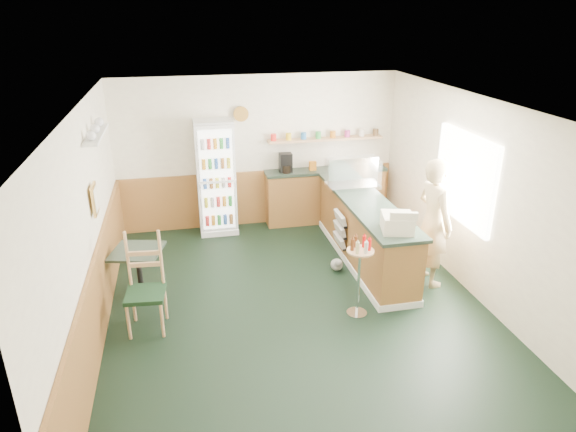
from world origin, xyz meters
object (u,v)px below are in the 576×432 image
object	(u,v)px
cash_register	(397,223)
cafe_chair	(144,279)
drinks_fridge	(216,178)
cafe_table	(139,264)
condiment_stand	(360,266)
shopkeeper	(434,222)
display_case	(353,173)

from	to	relation	value
cash_register	cafe_chair	distance (m)	3.31
drinks_fridge	cash_register	xyz separation A→B (m)	(2.15, -2.80, 0.12)
cash_register	cafe_table	size ratio (longest dim) A/B	0.53
drinks_fridge	condiment_stand	distance (m)	3.48
shopkeeper	cafe_chair	distance (m)	4.00
condiment_stand	cafe_chair	size ratio (longest dim) A/B	0.87
display_case	cafe_chair	xyz separation A→B (m)	(-3.27, -1.77, -0.59)
cafe_table	display_case	bearing A→B (deg)	16.82
display_case	cafe_table	distance (m)	3.63
cash_register	shopkeeper	xyz separation A→B (m)	(0.70, 0.31, -0.19)
cash_register	drinks_fridge	bearing A→B (deg)	141.69
display_case	condiment_stand	size ratio (longest dim) A/B	0.77
shopkeeper	display_case	bearing A→B (deg)	16.61
shopkeeper	cafe_table	world-z (taller)	shopkeeper
cafe_table	cafe_chair	bearing A→B (deg)	-80.38
drinks_fridge	shopkeeper	xyz separation A→B (m)	(2.85, -2.49, -0.06)
drinks_fridge	shopkeeper	size ratio (longest dim) A/B	1.07
condiment_stand	drinks_fridge	bearing A→B (deg)	116.45
cash_register	cafe_table	world-z (taller)	cash_register
drinks_fridge	condiment_stand	bearing A→B (deg)	-63.55
shopkeeper	condiment_stand	size ratio (longest dim) A/B	1.73
shopkeeper	cafe_chair	bearing A→B (deg)	85.43
shopkeeper	condiment_stand	distance (m)	1.46
drinks_fridge	cafe_chair	bearing A→B (deg)	-112.16
drinks_fridge	cafe_chair	size ratio (longest dim) A/B	1.60
condiment_stand	cafe_chair	world-z (taller)	cafe_chair
cash_register	cafe_chair	size ratio (longest dim) A/B	0.33
drinks_fridge	condiment_stand	xyz separation A→B (m)	(1.54, -3.10, -0.30)
display_case	drinks_fridge	bearing A→B (deg)	155.00
drinks_fridge	cafe_chair	world-z (taller)	drinks_fridge
drinks_fridge	shopkeeper	bearing A→B (deg)	-41.11
shopkeeper	cafe_table	size ratio (longest dim) A/B	2.39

